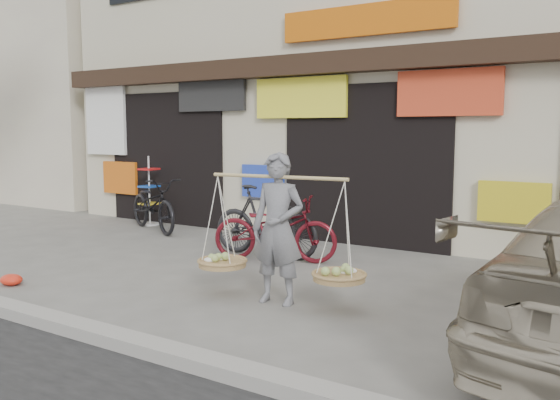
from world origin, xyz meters
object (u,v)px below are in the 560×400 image
Objects in this scene: bike_0 at (153,204)px; street_vendor at (278,234)px; bike_1 at (265,221)px; bike_2 at (275,229)px; display_rack at (149,197)px.

street_vendor is at bearing -97.13° from bike_0.
street_vendor reaches higher than bike_0.
bike_0 is (-4.64, 2.73, -0.27)m from street_vendor.
street_vendor is 2.49m from bike_1.
bike_2 is (3.44, -0.96, -0.03)m from bike_0.
bike_0 is 1.39× the size of display_rack.
bike_0 is 1.08× the size of bike_1.
bike_2 is at bearing -19.58° from display_rack.
bike_0 is at bearing 74.08° from bike_1.
display_rack reaches higher than bike_0.
street_vendor reaches higher than display_rack.
display_rack is (-3.71, 1.24, 0.02)m from bike_1.
bike_0 is 1.06× the size of bike_2.
bike_2 is at bearing -124.10° from bike_1.
bike_1 reaches higher than bike_2.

